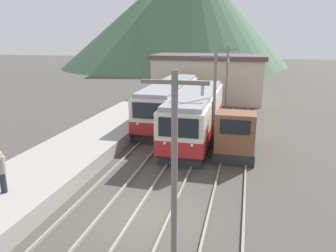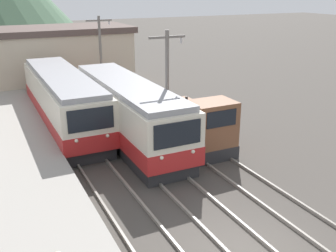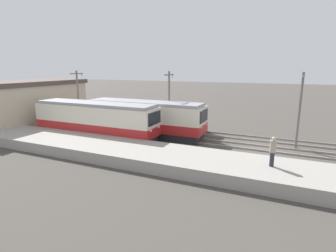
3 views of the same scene
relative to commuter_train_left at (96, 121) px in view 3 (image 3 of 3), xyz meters
name	(u,v)px [view 3 (image 3 of 3)]	position (x,y,z in m)	size (l,w,h in m)	color
ground_plane	(261,150)	(2.60, -15.02, -1.62)	(200.00, 200.00, 0.00)	#47423D
platform_left	(252,171)	(-3.65, -15.02, -1.20)	(4.50, 54.00, 0.85)	gray
track_left	(258,158)	(0.00, -15.02, -1.55)	(1.54, 60.00, 0.14)	gray
track_center	(261,148)	(2.80, -15.02, -1.55)	(1.54, 60.00, 0.14)	gray
track_right	(264,139)	(5.80, -15.02, -1.55)	(1.54, 60.00, 0.14)	gray
commuter_train_left	(96,121)	(0.00, 0.00, 0.00)	(2.84, 12.87, 3.48)	#28282B
commuter_train_center	(144,120)	(2.80, -3.80, 0.00)	(2.84, 12.39, 3.46)	#28282B
shunting_locomotive	(179,120)	(5.80, -6.39, -0.42)	(2.40, 5.41, 3.00)	#28282B
catenary_mast_near	(300,107)	(4.31, -17.66, 1.87)	(2.00, 0.20, 6.37)	slate
catenary_mast_mid	(169,100)	(4.31, -5.83, 1.87)	(2.00, 0.20, 6.37)	slate
catenary_mast_far	(78,95)	(4.31, 5.99, 1.87)	(2.00, 0.20, 6.37)	slate
person_on_platform	(273,150)	(-3.46, -16.08, 0.24)	(0.38, 0.38, 1.85)	#282833
station_building	(32,103)	(1.91, 10.98, 1.01)	(12.60, 6.30, 5.22)	beige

